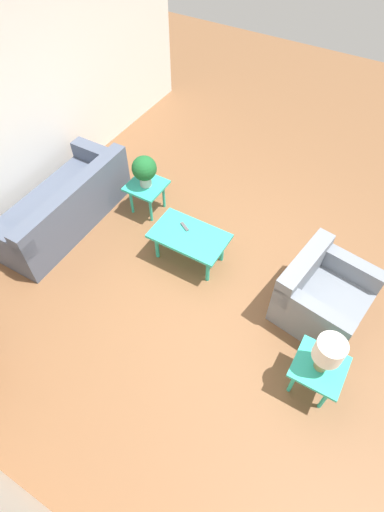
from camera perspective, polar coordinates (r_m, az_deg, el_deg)
name	(u,v)px	position (r m, az deg, el deg)	size (l,w,h in m)	color
ground_plane	(218,277)	(5.13, 3.79, -2.99)	(14.00, 14.00, 0.00)	brown
wall_right	(11,115)	(5.82, -24.47, 17.92)	(0.12, 7.20, 2.70)	white
sofa	(63,207)	(5.81, -17.91, 6.68)	(0.90, 2.06, 0.79)	#4C566B
armchair	(321,295)	(4.83, 17.93, -5.38)	(1.03, 1.09, 0.78)	slate
coffee_table	(189,238)	(5.01, -0.38, 2.60)	(0.95, 0.57, 0.45)	#2DB79E
side_table_plant	(147,189)	(5.70, -6.51, 9.53)	(0.50, 0.50, 0.47)	#2DB79E
side_table_lamp	(318,369)	(4.26, 17.59, -15.17)	(0.50, 0.50, 0.47)	#2DB79E
potted_plant	(144,169)	(5.48, -6.83, 12.19)	(0.34, 0.34, 0.45)	#B2ADA3
table_lamp	(329,352)	(3.93, 18.92, -12.87)	(0.28, 0.28, 0.46)	#997F4C
remote_control	(185,227)	(5.05, -1.07, 4.23)	(0.16, 0.12, 0.02)	#4C4C51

